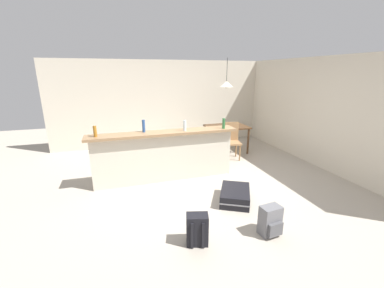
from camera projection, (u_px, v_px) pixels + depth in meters
name	position (u px, v px, depth m)	size (l,w,h in m)	color
ground_plane	(198.00, 184.00, 4.98)	(13.00, 13.00, 0.05)	#ADA393
wall_back	(166.00, 103.00, 7.41)	(6.60, 0.10, 2.50)	beige
wall_right	(316.00, 112.00, 5.77)	(0.10, 6.00, 2.50)	beige
partition_half_wall	(165.00, 158.00, 4.95)	(2.80, 0.20, 0.98)	beige
bar_countertop	(164.00, 133.00, 4.81)	(2.96, 0.40, 0.05)	#93704C
bottle_amber	(95.00, 131.00, 4.40)	(0.06, 0.06, 0.20)	#9E661E
bottle_blue	(144.00, 126.00, 4.73)	(0.06, 0.06, 0.24)	#284C89
bottle_clear	(185.00, 125.00, 4.85)	(0.06, 0.06, 0.21)	silver
bottle_green	(224.00, 123.00, 5.04)	(0.06, 0.06, 0.21)	#2D6B38
dining_table	(227.00, 129.00, 6.71)	(1.10, 0.80, 0.74)	#4C331E
dining_chair_near_partition	(232.00, 139.00, 6.26)	(0.47, 0.47, 0.93)	#9E754C
pendant_lamp	(226.00, 84.00, 6.31)	(0.34, 0.34, 0.75)	black
suitcase_flat_black	(235.00, 195.00, 4.23)	(0.76, 0.89, 0.22)	black
backpack_grey	(270.00, 221.00, 3.33)	(0.30, 0.27, 0.42)	slate
backpack_black	(197.00, 229.00, 3.16)	(0.32, 0.30, 0.42)	black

